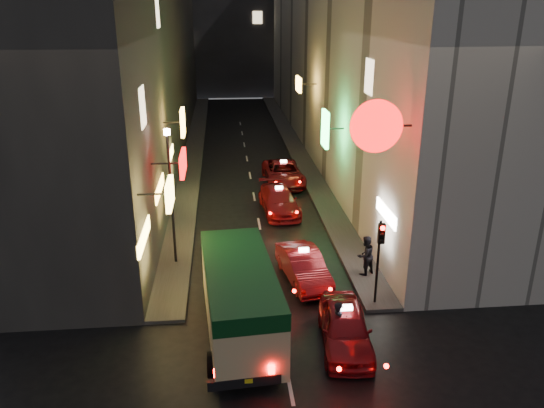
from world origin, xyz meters
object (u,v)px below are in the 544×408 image
object	(u,v)px
pedestrian_crossing	(339,321)
lamp_post	(171,188)
traffic_light	(380,245)
taxi_near	(345,325)
minibus	(240,293)

from	to	relation	value
pedestrian_crossing	lamp_post	bearing A→B (deg)	29.81
traffic_light	taxi_near	bearing A→B (deg)	-126.96
minibus	traffic_light	distance (m)	5.71
taxi_near	lamp_post	bearing A→B (deg)	132.71
lamp_post	pedestrian_crossing	bearing A→B (deg)	-48.32
taxi_near	lamp_post	world-z (taller)	lamp_post
minibus	traffic_light	bearing A→B (deg)	15.42
pedestrian_crossing	traffic_light	xyz separation A→B (m)	(2.05, 2.38, 1.71)
taxi_near	traffic_light	size ratio (longest dim) A/B	1.55
traffic_light	lamp_post	bearing A→B (deg)	151.09
taxi_near	pedestrian_crossing	size ratio (longest dim) A/B	2.78
minibus	taxi_near	xyz separation A→B (m)	(3.63, -0.90, -0.96)
minibus	taxi_near	world-z (taller)	minibus
minibus	taxi_near	distance (m)	3.86
pedestrian_crossing	traffic_light	size ratio (longest dim) A/B	0.56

